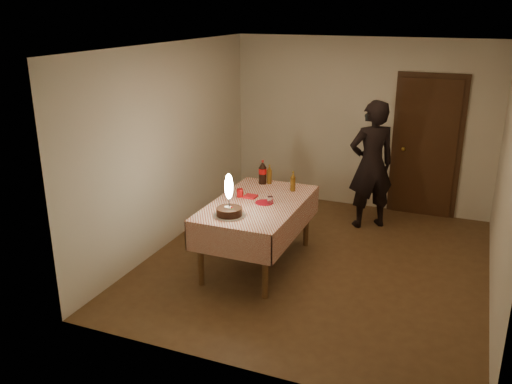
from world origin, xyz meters
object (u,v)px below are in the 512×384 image
Objects in this scene: dining_table at (258,210)px; amber_bottle_right at (293,182)px; red_cup at (240,193)px; birthday_cake at (229,206)px; red_plate at (264,202)px; cola_bottle at (263,172)px; photographer at (371,165)px; clear_cup at (270,200)px; amber_bottle_left at (269,175)px.

dining_table is 0.65m from amber_bottle_right.
red_cup is at bearing 161.27° from dining_table.
red_plate is (0.21, 0.53, -0.11)m from birthday_cake.
cola_bottle is (-0.08, 1.21, 0.04)m from birthday_cake.
red_plate is 2.20× the size of red_cup.
dining_table is 17.20× the size of red_cup.
photographer is (0.76, 1.19, -0.01)m from amber_bottle_right.
dining_table is 19.11× the size of clear_cup.
red_plate is at bearing -118.11° from photographer.
amber_bottle_left is at bearing 106.47° from red_plate.
cola_bottle is 1.25× the size of amber_bottle_right.
amber_bottle_left is at bearing 156.03° from amber_bottle_right.
red_plate is at bearing -13.78° from red_cup.
dining_table is 5.42× the size of cola_bottle.
birthday_cake is 0.64m from red_cup.
birthday_cake is at bearing -109.54° from amber_bottle_right.
dining_table is 0.14m from red_plate.
red_plate is at bearing 68.25° from birthday_cake.
clear_cup is (0.29, 0.53, -0.07)m from birthday_cake.
clear_cup is 0.35× the size of amber_bottle_right.
red_plate is (0.09, 0.00, 0.11)m from dining_table.
birthday_cake is 1.21m from cola_bottle.
birthday_cake is 1.53× the size of cola_bottle.
red_cup is at bearing 168.34° from clear_cup.
clear_cup is 0.78m from amber_bottle_left.
clear_cup is at bearing 61.44° from birthday_cake.
dining_table is 2.02m from photographer.
amber_bottle_right is at bearing 65.09° from dining_table.
red_plate reaches higher than dining_table.
clear_cup is at bearing -99.77° from amber_bottle_right.
birthday_cake is at bearing -103.51° from dining_table.
clear_cup is 0.05× the size of photographer.
cola_bottle reaches higher than clear_cup.
amber_bottle_right is (0.38, -0.17, 0.00)m from amber_bottle_left.
clear_cup is 0.28× the size of cola_bottle.
cola_bottle is (-0.21, 0.68, 0.26)m from dining_table.
clear_cup is 0.35× the size of amber_bottle_left.
birthday_cake is 0.58m from red_plate.
cola_bottle reaches higher than amber_bottle_right.
dining_table is at bearing -179.10° from clear_cup.
photographer is (1.14, 2.26, -0.01)m from birthday_cake.
birthday_cake reaches higher than red_cup.
photographer reaches higher than amber_bottle_right.
clear_cup is at bearing -11.66° from red_cup.
red_cup is 0.44m from clear_cup.
photographer is at bearing 52.11° from red_cup.
dining_table is at bearing -177.01° from red_plate.
amber_bottle_left reaches higher than red_cup.
red_cup is (-0.36, 0.09, 0.05)m from red_plate.
dining_table is 0.22m from clear_cup.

